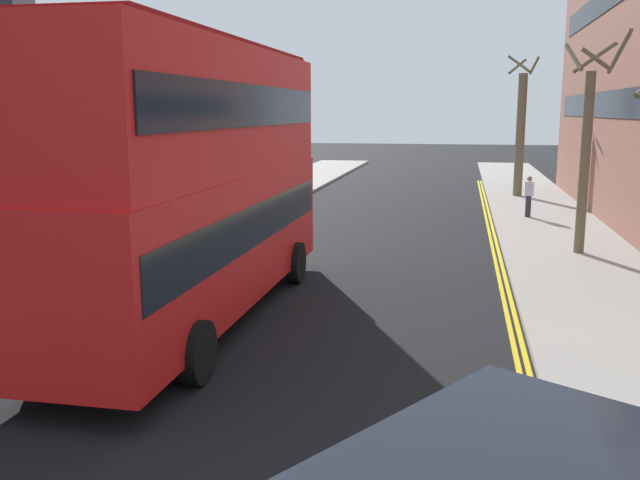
# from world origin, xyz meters

# --- Properties ---
(sidewalk_right) EXTENTS (4.00, 80.00, 0.14)m
(sidewalk_right) POSITION_xyz_m (6.50, 16.00, 0.07)
(sidewalk_right) COLOR #9E9991
(sidewalk_right) RESTS_ON ground
(sidewalk_left) EXTENTS (4.00, 80.00, 0.14)m
(sidewalk_left) POSITION_xyz_m (-6.50, 16.00, 0.07)
(sidewalk_left) COLOR #9E9991
(sidewalk_left) RESTS_ON ground
(kerb_line_outer) EXTENTS (0.10, 56.00, 0.01)m
(kerb_line_outer) POSITION_xyz_m (4.40, 14.00, 0.00)
(kerb_line_outer) COLOR yellow
(kerb_line_outer) RESTS_ON ground
(kerb_line_inner) EXTENTS (0.10, 56.00, 0.01)m
(kerb_line_inner) POSITION_xyz_m (4.24, 14.00, 0.00)
(kerb_line_inner) COLOR yellow
(kerb_line_inner) RESTS_ON ground
(double_decker_bus_away) EXTENTS (2.80, 10.81, 5.64)m
(double_decker_bus_away) POSITION_xyz_m (-2.09, 11.16, 3.03)
(double_decker_bus_away) COLOR red
(double_decker_bus_away) RESTS_ON ground
(pedestrian_far) EXTENTS (0.34, 0.22, 1.62)m
(pedestrian_far) POSITION_xyz_m (5.83, 26.20, 0.99)
(pedestrian_far) COLOR #2D2D38
(pedestrian_far) RESTS_ON sidewalk_right
(street_tree_near) EXTENTS (1.65, 1.60, 6.35)m
(street_tree_near) POSITION_xyz_m (6.71, 19.26, 3.23)
(street_tree_near) COLOR #6B6047
(street_tree_near) RESTS_ON sidewalk_right
(street_tree_mid) EXTENTS (1.49, 1.57, 6.77)m
(street_tree_mid) POSITION_xyz_m (5.96, 33.40, 3.26)
(street_tree_mid) COLOR #6B6047
(street_tree_mid) RESTS_ON sidewalk_right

